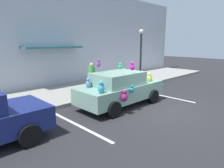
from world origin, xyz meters
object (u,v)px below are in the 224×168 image
plush_covered_car (120,88)px  pedestrian_near_shopfront (92,80)px  teddy_bear_on_sidewalk (105,83)px  street_lamp_post (141,50)px

plush_covered_car → pedestrian_near_shopfront: plush_covered_car is taller
plush_covered_car → pedestrian_near_shopfront: size_ratio=2.56×
teddy_bear_on_sidewalk → pedestrian_near_shopfront: size_ratio=0.41×
plush_covered_car → pedestrian_near_shopfront: 1.97m
teddy_bear_on_sidewalk → street_lamp_post: (2.75, -0.47, 1.85)m
street_lamp_post → pedestrian_near_shopfront: (-4.15, -0.07, -1.40)m
plush_covered_car → street_lamp_post: street_lamp_post is taller
street_lamp_post → pedestrian_near_shopfront: street_lamp_post is taller
plush_covered_car → pedestrian_near_shopfront: (-0.06, 1.96, 0.12)m
plush_covered_car → teddy_bear_on_sidewalk: size_ratio=6.20×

